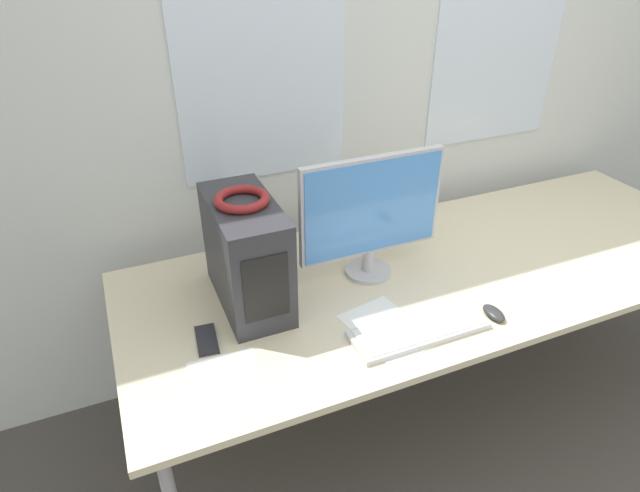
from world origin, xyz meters
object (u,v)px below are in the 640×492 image
(pc_tower, at_px, (247,254))
(cell_phone, at_px, (207,340))
(headphones, at_px, (242,199))
(keyboard, at_px, (419,329))
(monitor_main, at_px, (371,213))
(mouse, at_px, (494,313))

(pc_tower, xyz_separation_m, cell_phone, (-0.19, -0.16, -0.19))
(headphones, height_order, keyboard, headphones)
(pc_tower, xyz_separation_m, keyboard, (0.46, -0.39, -0.18))
(pc_tower, bearing_deg, monitor_main, -1.73)
(cell_phone, bearing_deg, pc_tower, 45.04)
(keyboard, distance_m, cell_phone, 0.69)
(headphones, xyz_separation_m, monitor_main, (0.47, -0.01, -0.14))
(headphones, height_order, cell_phone, headphones)
(pc_tower, bearing_deg, keyboard, -40.14)
(headphones, bearing_deg, cell_phone, -140.49)
(headphones, distance_m, keyboard, 0.72)
(pc_tower, distance_m, keyboard, 0.63)
(keyboard, xyz_separation_m, cell_phone, (-0.65, 0.23, -0.01))
(monitor_main, height_order, cell_phone, monitor_main)
(pc_tower, relative_size, monitor_main, 0.79)
(headphones, relative_size, mouse, 1.81)
(headphones, relative_size, monitor_main, 0.32)
(keyboard, bearing_deg, monitor_main, 89.09)
(pc_tower, relative_size, headphones, 2.43)
(pc_tower, bearing_deg, cell_phone, -140.64)
(keyboard, bearing_deg, pc_tower, 139.86)
(cell_phone, bearing_deg, monitor_main, 18.06)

